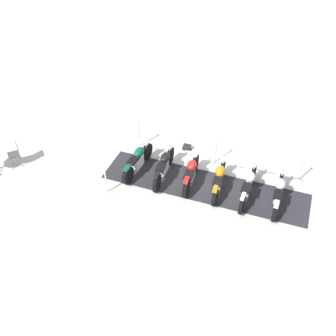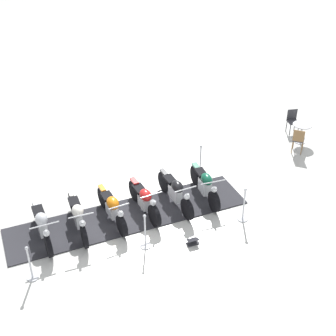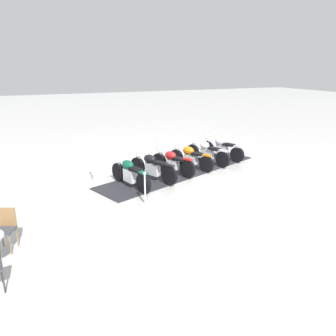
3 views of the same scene
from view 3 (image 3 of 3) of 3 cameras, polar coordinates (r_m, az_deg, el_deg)
ground_plane at (r=12.78m, az=2.45°, el=-0.61°), size 80.00×80.00×0.00m
display_platform at (r=12.78m, az=2.45°, el=-0.53°), size 4.07×7.36×0.03m
motorcycle_chrome at (r=14.52m, az=9.29°, el=3.45°), size 2.12×1.08×0.95m
motorcycle_cream at (r=13.75m, az=6.74°, el=2.81°), size 2.22×0.97×0.97m
motorcycle_copper at (r=13.02m, az=3.88°, el=1.98°), size 2.00×1.05×0.93m
motorcycle_maroon at (r=12.31m, az=0.77°, el=1.08°), size 1.94×1.03×0.97m
motorcycle_black at (r=11.65m, az=-2.82°, el=0.26°), size 2.12×1.10×0.99m
motorcycle_forest at (r=11.05m, az=-6.70°, el=-0.93°), size 2.12×0.92×0.95m
stanchion_left_rear at (r=9.70m, az=-4.02°, el=-4.55°), size 0.32×0.32×1.02m
stanchion_right_mid at (r=13.66m, az=-1.89°, el=2.24°), size 0.31×0.31×1.10m
stanchion_right_front at (r=15.83m, az=6.44°, el=4.18°), size 0.30×0.30×1.05m
stanchion_right_rear at (r=11.91m, az=-12.95°, el=-0.54°), size 0.32×0.32×1.12m
info_placard at (r=13.30m, az=-7.05°, el=0.30°), size 0.34×0.40×0.20m
cafe_chair_near_table at (r=8.17m, az=-26.48°, el=-9.10°), size 0.53×0.53×0.95m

